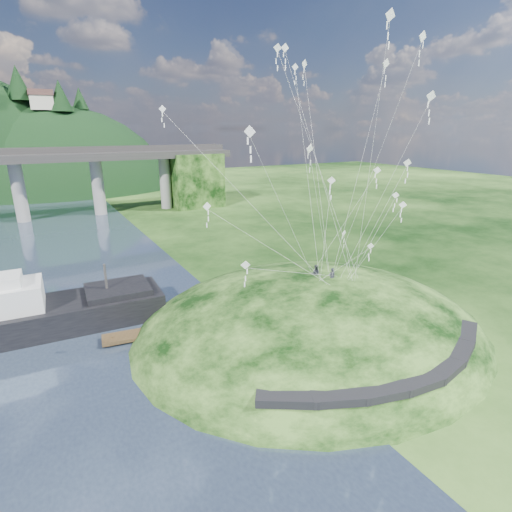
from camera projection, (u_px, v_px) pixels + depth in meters
ground at (249, 360)px, 34.04m from camera, size 320.00×320.00×0.00m
grass_hill at (310, 342)px, 39.88m from camera, size 36.00×32.00×13.00m
footpath at (404, 372)px, 28.78m from camera, size 22.29×5.84×0.83m
work_barge at (36, 313)px, 38.20m from camera, size 23.05×7.30×7.97m
wooden_dock at (171, 329)px, 38.49m from camera, size 12.62×3.50×0.89m
kite_flyers at (321, 266)px, 39.30m from camera, size 1.74×2.45×1.97m
kite_swarm at (322, 136)px, 34.94m from camera, size 18.63×16.85×21.75m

